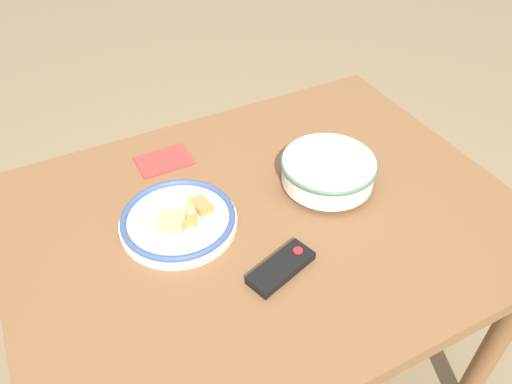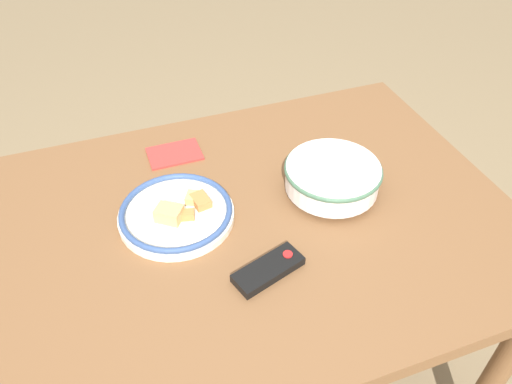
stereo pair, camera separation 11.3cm
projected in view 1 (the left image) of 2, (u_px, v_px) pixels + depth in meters
name	position (u px, v px, depth m)	size (l,w,h in m)	color
ground_plane	(262.00, 375.00, 1.69)	(8.00, 8.00, 0.00)	#7F6B4C
dining_table	(264.00, 241.00, 1.24)	(1.18, 0.90, 0.76)	brown
noodle_bowl	(328.00, 170.00, 1.23)	(0.24, 0.24, 0.08)	silver
food_plate	(179.00, 220.00, 1.14)	(0.27, 0.27, 0.05)	silver
tv_remote	(281.00, 268.00, 1.04)	(0.16, 0.10, 0.02)	black
folded_napkin	(164.00, 161.00, 1.32)	(0.14, 0.10, 0.01)	#B2332D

